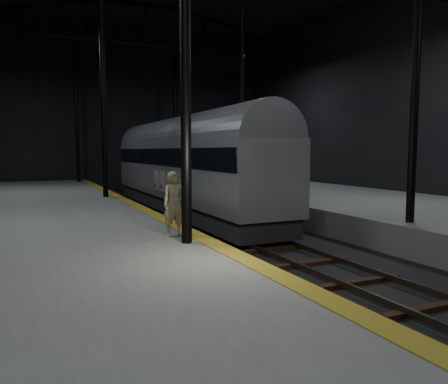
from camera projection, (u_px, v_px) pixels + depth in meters
ground at (247, 240)px, 16.19m from camera, size 44.00×44.00×0.00m
platform_left at (25, 244)px, 13.05m from camera, size 9.00×43.80×1.00m
platform_right at (398, 214)px, 19.24m from camera, size 9.00×43.80×1.00m
tactile_strip at (162, 219)px, 14.76m from camera, size 0.50×43.80×0.01m
track at (247, 238)px, 16.19m from camera, size 2.40×43.00×0.24m
train at (183, 161)px, 22.47m from camera, size 2.76×18.38×4.91m
woman at (174, 204)px, 11.72m from camera, size 0.64×0.43×1.74m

